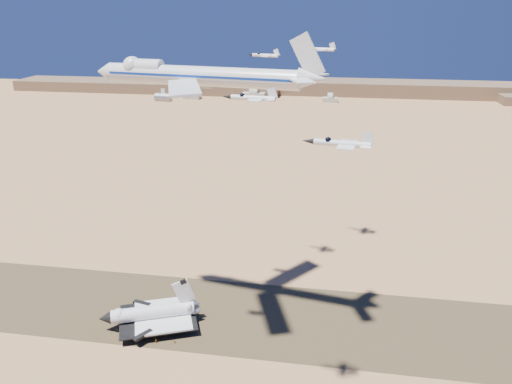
# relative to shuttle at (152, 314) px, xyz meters

# --- Properties ---
(ground) EXTENTS (1200.00, 1200.00, 0.00)m
(ground) POSITION_rel_shuttle_xyz_m (18.30, 11.29, -5.05)
(ground) COLOR #AC7A4C
(ground) RESTS_ON ground
(runway) EXTENTS (600.00, 50.00, 0.06)m
(runway) POSITION_rel_shuttle_xyz_m (18.30, 11.29, -5.02)
(runway) COLOR #4C3B26
(runway) RESTS_ON ground
(ridgeline) EXTENTS (960.00, 90.00, 18.00)m
(ridgeline) POSITION_rel_shuttle_xyz_m (83.61, 538.60, 2.58)
(ridgeline) COLOR brown
(ridgeline) RESTS_ON ground
(hangars) EXTENTS (200.50, 29.50, 30.00)m
(hangars) POSITION_rel_shuttle_xyz_m (-45.70, 489.73, -0.22)
(hangars) COLOR #B8B4A3
(hangars) RESTS_ON ground
(shuttle) EXTENTS (38.62, 32.20, 18.78)m
(shuttle) POSITION_rel_shuttle_xyz_m (0.00, 0.00, 0.00)
(shuttle) COLOR silver
(shuttle) RESTS_ON runway
(carrier_747) EXTENTS (82.08, 62.57, 20.37)m
(carrier_747) POSITION_rel_shuttle_xyz_m (17.80, 9.15, 89.56)
(carrier_747) COLOR silver
(crew_a) EXTENTS (0.51, 0.71, 1.79)m
(crew_a) POSITION_rel_shuttle_xyz_m (6.95, -6.22, -4.09)
(crew_a) COLOR #BB610B
(crew_a) RESTS_ON runway
(crew_b) EXTENTS (0.68, 0.91, 1.67)m
(crew_b) POSITION_rel_shuttle_xyz_m (4.94, -10.19, -4.15)
(crew_b) COLOR #BB610B
(crew_b) RESTS_ON runway
(crew_c) EXTENTS (0.84, 1.06, 1.61)m
(crew_c) POSITION_rel_shuttle_xyz_m (11.67, -9.46, -4.18)
(crew_c) COLOR #BB610B
(crew_c) RESTS_ON runway
(chase_jet_a) EXTENTS (13.69, 7.49, 3.41)m
(chase_jet_a) POSITION_rel_shuttle_xyz_m (45.68, -37.98, 91.17)
(chase_jet_a) COLOR silver
(chase_jet_b) EXTENTS (14.53, 8.06, 3.63)m
(chase_jet_b) POSITION_rel_shuttle_xyz_m (66.84, -56.01, 85.75)
(chase_jet_b) COLOR silver
(chase_jet_c) EXTENTS (13.84, 8.01, 3.52)m
(chase_jet_c) POSITION_rel_shuttle_xyz_m (35.97, 51.02, 92.58)
(chase_jet_c) COLOR silver
(chase_jet_d) EXTENTS (15.89, 9.22, 4.04)m
(chase_jet_d) POSITION_rel_shuttle_xyz_m (57.00, 76.52, 93.18)
(chase_jet_d) COLOR silver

